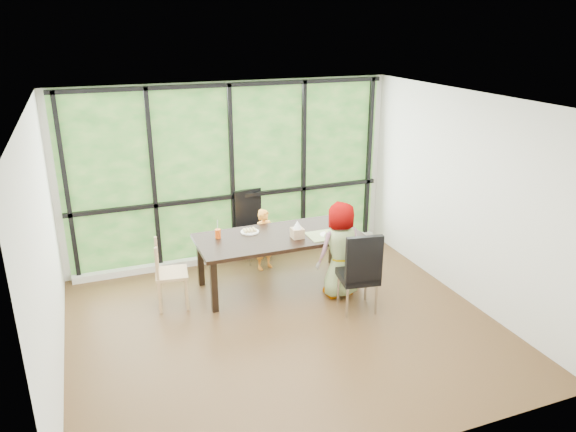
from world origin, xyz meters
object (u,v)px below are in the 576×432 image
object	(u,v)px
chair_interior_leather	(358,271)
white_mug	(345,220)
chair_window_leather	(254,227)
plate_far	(250,232)
orange_cup	(218,234)
tissue_box	(297,233)
plate_near	(328,235)
dining_table	(279,260)
child_toddler	(265,239)
green_cup	(349,229)
chair_end_beech	(172,273)
child_older	(340,250)

from	to	relation	value
chair_interior_leather	white_mug	xyz separation A→B (m)	(0.35, 1.06, 0.26)
chair_window_leather	chair_interior_leather	size ratio (longest dim) A/B	1.00
plate_far	orange_cup	bearing A→B (deg)	-174.66
chair_window_leather	tissue_box	world-z (taller)	chair_window_leather
plate_near	orange_cup	xyz separation A→B (m)	(-1.43, 0.44, 0.05)
plate_far	plate_near	world-z (taller)	plate_far
plate_far	plate_near	bearing A→B (deg)	-26.80
chair_interior_leather	white_mug	distance (m)	1.15
dining_table	orange_cup	world-z (taller)	orange_cup
child_toddler	tissue_box	distance (m)	0.87
white_mug	tissue_box	bearing A→B (deg)	-163.57
dining_table	green_cup	size ratio (longest dim) A/B	19.05
orange_cup	tissue_box	size ratio (longest dim) A/B	0.79
plate_near	chair_window_leather	bearing A→B (deg)	119.64
chair_interior_leather	white_mug	bearing A→B (deg)	-98.91
green_cup	dining_table	bearing A→B (deg)	163.89
chair_end_beech	child_toddler	bearing A→B (deg)	-58.76
child_toddler	tissue_box	world-z (taller)	child_toddler
child_toddler	plate_far	distance (m)	0.57
plate_far	orange_cup	distance (m)	0.46
child_older	tissue_box	xyz separation A→B (m)	(-0.45, 0.39, 0.16)
dining_table	green_cup	xyz separation A→B (m)	(0.94, -0.27, 0.43)
dining_table	plate_far	xyz separation A→B (m)	(-0.33, 0.24, 0.38)
child_older	plate_far	size ratio (longest dim) A/B	5.17
chair_window_leather	child_toddler	xyz separation A→B (m)	(0.05, -0.36, -0.08)
plate_far	tissue_box	distance (m)	0.68
plate_far	white_mug	world-z (taller)	white_mug
chair_window_leather	child_toddler	world-z (taller)	chair_window_leather
child_older	orange_cup	xyz separation A→B (m)	(-1.45, 0.76, 0.16)
child_toddler	tissue_box	bearing A→B (deg)	-91.91
chair_window_leather	chair_end_beech	size ratio (longest dim) A/B	1.20
child_older	orange_cup	world-z (taller)	child_older
child_toddler	plate_far	xyz separation A→B (m)	(-0.33, -0.35, 0.30)
chair_interior_leather	green_cup	distance (m)	0.80
chair_end_beech	plate_near	xyz separation A→B (m)	(2.11, -0.21, 0.31)
child_toddler	chair_end_beech	bearing A→B (deg)	-173.85
chair_interior_leather	orange_cup	xyz separation A→B (m)	(-1.50, 1.19, 0.27)
chair_end_beech	tissue_box	world-z (taller)	chair_end_beech
chair_end_beech	child_older	bearing A→B (deg)	-95.68
plate_near	child_older	bearing A→B (deg)	-85.63
plate_far	chair_end_beech	bearing A→B (deg)	-166.14
chair_window_leather	dining_table	bearing A→B (deg)	-99.87
dining_table	chair_end_beech	world-z (taller)	chair_end_beech
dining_table	chair_end_beech	size ratio (longest dim) A/B	2.47
dining_table	green_cup	distance (m)	1.07
plate_near	dining_table	bearing A→B (deg)	158.98
plate_near	tissue_box	xyz separation A→B (m)	(-0.43, 0.07, 0.06)
chair_interior_leather	child_older	world-z (taller)	child_older
white_mug	tissue_box	xyz separation A→B (m)	(-0.84, -0.25, 0.02)
child_older	chair_interior_leather	bearing A→B (deg)	90.73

